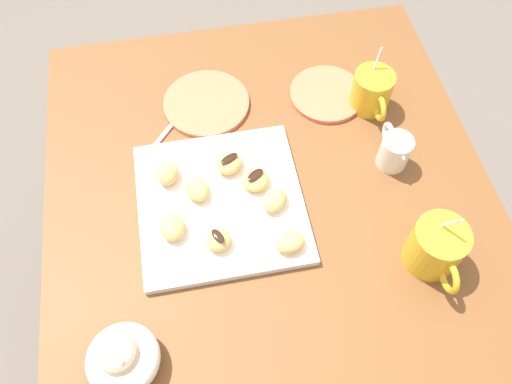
{
  "coord_description": "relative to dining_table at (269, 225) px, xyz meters",
  "views": [
    {
      "loc": [
        0.48,
        -0.12,
        1.56
      ],
      "look_at": [
        0.0,
        -0.03,
        0.74
      ],
      "focal_mm": 35.52,
      "sensor_mm": 36.0,
      "label": 1
    }
  ],
  "objects": [
    {
      "name": "chocolate_drizzle_5",
      "position": [
        -0.02,
        -0.03,
        0.18
      ],
      "size": [
        0.04,
        0.04,
        0.0
      ],
      "primitive_type": "ellipsoid",
      "rotation": [
        0.0,
        0.0,
        5.3
      ],
      "color": "black",
      "rests_on": "beignet_5"
    },
    {
      "name": "beignet_7",
      "position": [
        0.03,
        0.0,
        0.16
      ],
      "size": [
        0.07,
        0.07,
        0.03
      ],
      "primitive_type": "ellipsoid",
      "rotation": [
        0.0,
        0.0,
        5.6
      ],
      "color": "#E5B260",
      "rests_on": "pastry_plate_square"
    },
    {
      "name": "beignet_3",
      "position": [
        0.09,
        -0.11,
        0.16
      ],
      "size": [
        0.06,
        0.06,
        0.03
      ],
      "primitive_type": "ellipsoid",
      "rotation": [
        0.0,
        0.0,
        0.56
      ],
      "color": "#E5B260",
      "rests_on": "pastry_plate_square"
    },
    {
      "name": "chocolate_drizzle_6",
      "position": [
        -0.06,
        -0.07,
        0.18
      ],
      "size": [
        0.03,
        0.04,
        0.0
      ],
      "primitive_type": "ellipsoid",
      "rotation": [
        0.0,
        0.0,
        2.06
      ],
      "color": "black",
      "rests_on": "beignet_6"
    },
    {
      "name": "beignet_4",
      "position": [
        -0.06,
        -0.19,
        0.16
      ],
      "size": [
        0.06,
        0.05,
        0.03
      ],
      "primitive_type": "ellipsoid",
      "rotation": [
        0.0,
        0.0,
        4.45
      ],
      "color": "#E5B260",
      "rests_on": "pastry_plate_square"
    },
    {
      "name": "pastry_plate_square",
      "position": [
        0.01,
        -0.1,
        0.14
      ],
      "size": [
        0.31,
        0.31,
        0.02
      ],
      "primitive_type": "cube",
      "color": "white",
      "rests_on": "dining_table"
    },
    {
      "name": "ice_cream_bowl",
      "position": [
        0.27,
        -0.29,
        0.17
      ],
      "size": [
        0.12,
        0.12,
        0.09
      ],
      "color": "white",
      "rests_on": "dining_table"
    },
    {
      "name": "chocolate_drizzle_3",
      "position": [
        0.09,
        -0.11,
        0.18
      ],
      "size": [
        0.04,
        0.03,
        0.0
      ],
      "primitive_type": "ellipsoid",
      "rotation": [
        0.0,
        0.0,
        0.48
      ],
      "color": "black",
      "rests_on": "beignet_3"
    },
    {
      "name": "ground_plane",
      "position": [
        0.0,
        0.0,
        -0.59
      ],
      "size": [
        8.0,
        8.0,
        0.0
      ],
      "primitive_type": "plane",
      "color": "#665B51"
    },
    {
      "name": "beignet_6",
      "position": [
        -0.06,
        -0.07,
        0.16
      ],
      "size": [
        0.07,
        0.07,
        0.03
      ],
      "primitive_type": "ellipsoid",
      "rotation": [
        0.0,
        0.0,
        2.33
      ],
      "color": "#E5B260",
      "rests_on": "pastry_plate_square"
    },
    {
      "name": "beignet_2",
      "position": [
        0.12,
        0.01,
        0.16
      ],
      "size": [
        0.05,
        0.06,
        0.03
      ],
      "primitive_type": "ellipsoid",
      "rotation": [
        0.0,
        0.0,
        3.25
      ],
      "color": "#E5B260",
      "rests_on": "pastry_plate_square"
    },
    {
      "name": "dining_table",
      "position": [
        0.0,
        0.0,
        0.0
      ],
      "size": [
        0.95,
        0.86,
        0.72
      ],
      "color": "brown",
      "rests_on": "ground_plane"
    },
    {
      "name": "cream_pitcher_white",
      "position": [
        -0.03,
        0.25,
        0.17
      ],
      "size": [
        0.1,
        0.06,
        0.07
      ],
      "color": "white",
      "rests_on": "dining_table"
    },
    {
      "name": "beignet_1",
      "position": [
        -0.02,
        -0.14,
        0.16
      ],
      "size": [
        0.07,
        0.06,
        0.03
      ],
      "primitive_type": "ellipsoid",
      "rotation": [
        0.0,
        0.0,
        3.43
      ],
      "color": "#E5B260",
      "rests_on": "pastry_plate_square"
    },
    {
      "name": "beignet_0",
      "position": [
        0.05,
        -0.19,
        0.16
      ],
      "size": [
        0.06,
        0.05,
        0.03
      ],
      "primitive_type": "ellipsoid",
      "rotation": [
        0.0,
        0.0,
        3.15
      ],
      "color": "#E5B260",
      "rests_on": "pastry_plate_square"
    },
    {
      "name": "beignet_5",
      "position": [
        -0.02,
        -0.03,
        0.16
      ],
      "size": [
        0.07,
        0.07,
        0.03
      ],
      "primitive_type": "ellipsoid",
      "rotation": [
        0.0,
        0.0,
        5.24
      ],
      "color": "#E5B260",
      "rests_on": "pastry_plate_square"
    },
    {
      "name": "loose_spoon_near_saucer",
      "position": [
        -0.16,
        -0.2,
        0.13
      ],
      "size": [
        0.13,
        0.11,
        0.01
      ],
      "color": "silver",
      "rests_on": "dining_table"
    },
    {
      "name": "coffee_mug_mustard_left",
      "position": [
        -0.18,
        0.25,
        0.18
      ],
      "size": [
        0.12,
        0.08,
        0.13
      ],
      "color": "gold",
      "rests_on": "dining_table"
    },
    {
      "name": "saucer_coral_right",
      "position": [
        -0.22,
        0.17,
        0.14
      ],
      "size": [
        0.16,
        0.16,
        0.01
      ],
      "primitive_type": "cylinder",
      "color": "#E5704C",
      "rests_on": "dining_table"
    },
    {
      "name": "coffee_mug_mustard_right",
      "position": [
        0.18,
        0.25,
        0.18
      ],
      "size": [
        0.13,
        0.09,
        0.15
      ],
      "color": "gold",
      "rests_on": "dining_table"
    },
    {
      "name": "saucer_coral_left",
      "position": [
        -0.24,
        -0.09,
        0.14
      ],
      "size": [
        0.18,
        0.18,
        0.01
      ],
      "primitive_type": "cylinder",
      "color": "#E5704C",
      "rests_on": "dining_table"
    }
  ]
}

